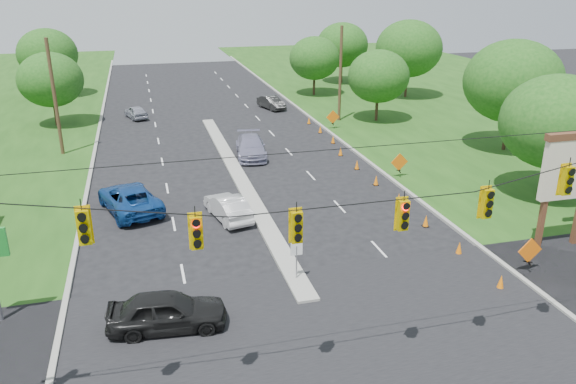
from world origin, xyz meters
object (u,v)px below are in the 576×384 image
object	(u,v)px
pylon_sign	(571,172)
white_sedan	(228,207)
black_sedan	(167,311)
blue_pickup	(129,198)

from	to	relation	value
pylon_sign	white_sedan	size ratio (longest dim) A/B	1.41
pylon_sign	black_sedan	bearing A→B (deg)	-173.05
black_sedan	pylon_sign	bearing A→B (deg)	-77.55
pylon_sign	black_sedan	world-z (taller)	pylon_sign
white_sedan	blue_pickup	size ratio (longest dim) A/B	0.74
white_sedan	blue_pickup	xyz separation A→B (m)	(-5.48, 2.61, 0.10)
blue_pickup	white_sedan	bearing A→B (deg)	137.87
pylon_sign	white_sedan	xyz separation A→B (m)	(-16.18, 7.80, -3.29)
pylon_sign	black_sedan	distance (m)	20.66
blue_pickup	black_sedan	bearing A→B (deg)	79.57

